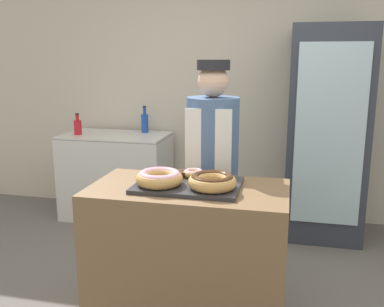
{
  "coord_description": "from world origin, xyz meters",
  "views": [
    {
      "loc": [
        0.56,
        -2.33,
        1.67
      ],
      "look_at": [
        0.0,
        0.1,
        1.1
      ],
      "focal_mm": 40.0,
      "sensor_mm": 36.0,
      "label": 1
    }
  ],
  "objects_px": {
    "serving_tray": "(188,185)",
    "bottle_blue": "(145,122)",
    "chest_freezer": "(117,175)",
    "bottle_red": "(78,126)",
    "brownie_back_right": "(207,175)",
    "beverage_fridge": "(326,134)",
    "donut_light_glaze": "(159,177)",
    "baker_person": "(212,171)",
    "brownie_back_left": "(180,173)",
    "donut_mini_center": "(194,173)",
    "donut_chocolate_glaze": "(212,181)"
  },
  "relations": [
    {
      "from": "donut_mini_center",
      "to": "brownie_back_left",
      "type": "xyz_separation_m",
      "value": [
        -0.08,
        0.0,
        -0.01
      ]
    },
    {
      "from": "brownie_back_left",
      "to": "bottle_blue",
      "type": "bearing_deg",
      "value": 115.43
    },
    {
      "from": "donut_mini_center",
      "to": "chest_freezer",
      "type": "xyz_separation_m",
      "value": [
        -1.2,
        1.6,
        -0.53
      ]
    },
    {
      "from": "baker_person",
      "to": "donut_chocolate_glaze",
      "type": "bearing_deg",
      "value": -79.78
    },
    {
      "from": "brownie_back_left",
      "to": "bottle_red",
      "type": "relative_size",
      "value": 0.43
    },
    {
      "from": "serving_tray",
      "to": "donut_chocolate_glaze",
      "type": "distance_m",
      "value": 0.18
    },
    {
      "from": "donut_chocolate_glaze",
      "to": "bottle_red",
      "type": "distance_m",
      "value": 2.43
    },
    {
      "from": "donut_light_glaze",
      "to": "brownie_back_right",
      "type": "distance_m",
      "value": 0.32
    },
    {
      "from": "donut_chocolate_glaze",
      "to": "bottle_blue",
      "type": "xyz_separation_m",
      "value": [
        -1.09,
        1.99,
        0.0
      ]
    },
    {
      "from": "donut_light_glaze",
      "to": "bottle_blue",
      "type": "bearing_deg",
      "value": 111.33
    },
    {
      "from": "donut_light_glaze",
      "to": "brownie_back_right",
      "type": "relative_size",
      "value": 2.85
    },
    {
      "from": "beverage_fridge",
      "to": "bottle_red",
      "type": "distance_m",
      "value": 2.46
    },
    {
      "from": "bottle_blue",
      "to": "donut_mini_center",
      "type": "bearing_deg",
      "value": -62.39
    },
    {
      "from": "serving_tray",
      "to": "baker_person",
      "type": "height_order",
      "value": "baker_person"
    },
    {
      "from": "chest_freezer",
      "to": "donut_mini_center",
      "type": "bearing_deg",
      "value": -53.21
    },
    {
      "from": "brownie_back_left",
      "to": "chest_freezer",
      "type": "xyz_separation_m",
      "value": [
        -1.11,
        1.6,
        -0.52
      ]
    },
    {
      "from": "brownie_back_left",
      "to": "beverage_fridge",
      "type": "height_order",
      "value": "beverage_fridge"
    },
    {
      "from": "chest_freezer",
      "to": "bottle_red",
      "type": "height_order",
      "value": "bottle_red"
    },
    {
      "from": "donut_mini_center",
      "to": "chest_freezer",
      "type": "relative_size",
      "value": 0.12
    },
    {
      "from": "brownie_back_left",
      "to": "bottle_red",
      "type": "xyz_separation_m",
      "value": [
        -1.48,
        1.51,
        0.01
      ]
    },
    {
      "from": "beverage_fridge",
      "to": "serving_tray",
      "type": "bearing_deg",
      "value": -117.3
    },
    {
      "from": "beverage_fridge",
      "to": "bottle_red",
      "type": "xyz_separation_m",
      "value": [
        -2.46,
        -0.08,
        -0.0
      ]
    },
    {
      "from": "donut_mini_center",
      "to": "brownie_back_right",
      "type": "height_order",
      "value": "donut_mini_center"
    },
    {
      "from": "brownie_back_left",
      "to": "brownie_back_right",
      "type": "height_order",
      "value": "same"
    },
    {
      "from": "serving_tray",
      "to": "chest_freezer",
      "type": "xyz_separation_m",
      "value": [
        -1.2,
        1.74,
        -0.49
      ]
    },
    {
      "from": "beverage_fridge",
      "to": "donut_light_glaze",
      "type": "bearing_deg",
      "value": -120.22
    },
    {
      "from": "brownie_back_left",
      "to": "chest_freezer",
      "type": "distance_m",
      "value": 2.02
    },
    {
      "from": "serving_tray",
      "to": "bottle_blue",
      "type": "relative_size",
      "value": 2.15
    },
    {
      "from": "beverage_fridge",
      "to": "brownie_back_right",
      "type": "bearing_deg",
      "value": -116.98
    },
    {
      "from": "brownie_back_left",
      "to": "bottle_blue",
      "type": "height_order",
      "value": "bottle_blue"
    },
    {
      "from": "donut_light_glaze",
      "to": "bottle_blue",
      "type": "height_order",
      "value": "bottle_blue"
    },
    {
      "from": "donut_light_glaze",
      "to": "chest_freezer",
      "type": "bearing_deg",
      "value": 119.94
    },
    {
      "from": "beverage_fridge",
      "to": "chest_freezer",
      "type": "relative_size",
      "value": 1.79
    },
    {
      "from": "baker_person",
      "to": "donut_mini_center",
      "type": "bearing_deg",
      "value": -94.77
    },
    {
      "from": "bottle_blue",
      "to": "donut_chocolate_glaze",
      "type": "bearing_deg",
      "value": -61.4
    },
    {
      "from": "donut_mini_center",
      "to": "brownie_back_right",
      "type": "relative_size",
      "value": 1.36
    },
    {
      "from": "chest_freezer",
      "to": "bottle_red",
      "type": "distance_m",
      "value": 0.65
    },
    {
      "from": "donut_mini_center",
      "to": "brownie_back_left",
      "type": "relative_size",
      "value": 1.36
    },
    {
      "from": "baker_person",
      "to": "bottle_red",
      "type": "height_order",
      "value": "baker_person"
    },
    {
      "from": "brownie_back_left",
      "to": "bottle_blue",
      "type": "xyz_separation_m",
      "value": [
        -0.85,
        1.78,
        0.03
      ]
    },
    {
      "from": "serving_tray",
      "to": "donut_light_glaze",
      "type": "height_order",
      "value": "donut_light_glaze"
    },
    {
      "from": "serving_tray",
      "to": "donut_mini_center",
      "type": "bearing_deg",
      "value": 90.0
    },
    {
      "from": "brownie_back_left",
      "to": "brownie_back_right",
      "type": "distance_m",
      "value": 0.17
    },
    {
      "from": "chest_freezer",
      "to": "bottle_blue",
      "type": "xyz_separation_m",
      "value": [
        0.26,
        0.19,
        0.55
      ]
    },
    {
      "from": "brownie_back_right",
      "to": "bottle_blue",
      "type": "relative_size",
      "value": 0.34
    },
    {
      "from": "donut_mini_center",
      "to": "donut_light_glaze",
      "type": "bearing_deg",
      "value": -126.35
    },
    {
      "from": "donut_mini_center",
      "to": "brownie_back_left",
      "type": "bearing_deg",
      "value": 180.0
    },
    {
      "from": "donut_mini_center",
      "to": "baker_person",
      "type": "bearing_deg",
      "value": 85.23
    },
    {
      "from": "donut_chocolate_glaze",
      "to": "brownie_back_left",
      "type": "height_order",
      "value": "donut_chocolate_glaze"
    },
    {
      "from": "baker_person",
      "to": "donut_light_glaze",
      "type": "bearing_deg",
      "value": -106.36
    }
  ]
}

